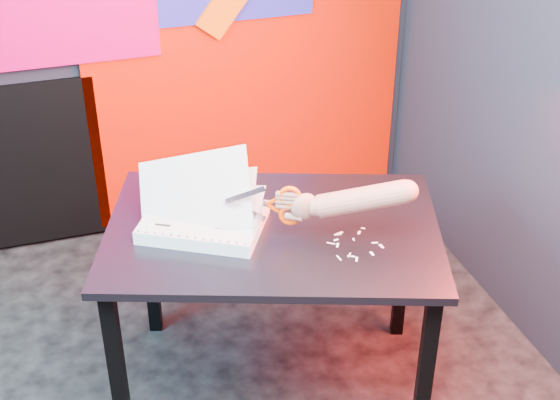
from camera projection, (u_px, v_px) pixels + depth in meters
name	position (u px, v px, depth m)	size (l,w,h in m)	color
room	(162.00, 103.00, 2.20)	(3.01, 3.01, 2.71)	black
backdrop	(125.00, 56.00, 3.61)	(2.88, 0.05, 2.08)	red
work_table	(273.00, 249.00, 2.79)	(1.36, 1.12, 0.75)	black
printout_stack	(203.00, 221.00, 2.72)	(0.50, 0.46, 0.31)	silver
scissors	(285.00, 205.00, 2.62)	(0.24, 0.12, 0.15)	#B6B6CC
hand_forearm	(353.00, 200.00, 2.57)	(0.42, 0.23, 0.18)	#9F6D56
paper_clippings	(353.00, 244.00, 2.65)	(0.18, 0.19, 0.00)	white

